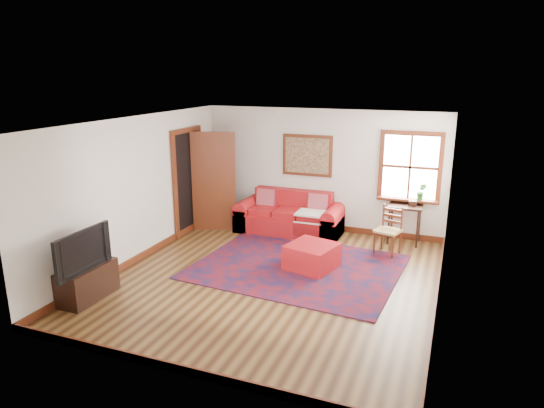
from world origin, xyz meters
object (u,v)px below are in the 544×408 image
at_px(red_leather_sofa, 290,219).
at_px(ladder_back_chair, 389,228).
at_px(side_table, 405,212).
at_px(red_ottoman, 312,256).
at_px(media_cabinet, 88,282).

distance_m(red_leather_sofa, ladder_back_chair, 2.15).
bearing_deg(side_table, red_leather_sofa, -176.01).
distance_m(red_leather_sofa, side_table, 2.31).
height_order(side_table, ladder_back_chair, ladder_back_chair).
bearing_deg(red_ottoman, media_cabinet, -126.32).
distance_m(red_ottoman, media_cabinet, 3.54).
xyz_separation_m(ladder_back_chair, media_cabinet, (-3.83, -3.44, -0.23)).
relative_size(red_leather_sofa, media_cabinet, 2.36).
bearing_deg(media_cabinet, side_table, 45.57).
height_order(red_ottoman, ladder_back_chair, ladder_back_chair).
bearing_deg(red_leather_sofa, ladder_back_chair, -13.76).
xyz_separation_m(red_leather_sofa, side_table, (2.28, 0.16, 0.35)).
relative_size(red_ottoman, side_table, 0.99).
relative_size(red_leather_sofa, side_table, 2.84).
xyz_separation_m(red_ottoman, ladder_back_chair, (1.10, 1.19, 0.26)).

